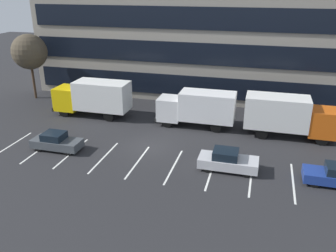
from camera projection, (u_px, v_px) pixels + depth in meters
The scene contains 10 objects.
ground_plane at pixel (149, 146), 29.24m from camera, with size 120.00×120.00×0.00m, color #262628.
office_building at pixel (195, 15), 41.88m from camera, with size 36.33×12.03×18.00m.
lot_markings at pixel (138, 162), 26.74m from camera, with size 22.54×5.40×0.01m.
box_truck_white at pixel (198, 107), 32.66m from camera, with size 7.27×2.41×3.37m.
box_truck_yellow at pixel (93, 97), 35.26m from camera, with size 7.77×2.57×3.60m.
box_truck_orange at pixel (288, 115), 30.38m from camera, with size 7.74×2.56×3.59m.
sedan_charcoal at pixel (56, 142), 28.48m from camera, with size 4.02×1.68×1.44m.
sedan_navy at pixel (336, 176), 23.48m from camera, with size 4.02×1.68×1.44m.
sedan_silver at pixel (228, 161), 25.37m from camera, with size 4.25×1.78×1.52m.
bare_tree at pixel (29, 52), 39.53m from camera, with size 3.93×3.93×7.36m.
Camera 1 is at (8.48, -25.10, 12.59)m, focal length 37.78 mm.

